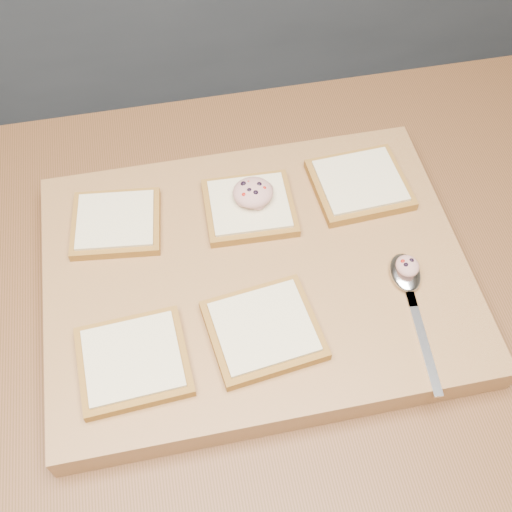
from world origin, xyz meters
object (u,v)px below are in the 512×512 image
Objects in this scene: cutting_board at (256,276)px; tuna_salad_dollop at (253,192)px; bread_far_center at (249,207)px; spoon at (408,282)px.

tuna_salad_dollop is (0.01, 0.09, 0.05)m from cutting_board.
cutting_board is 0.09m from bread_far_center.
cutting_board is 2.76× the size of spoon.
bread_far_center is at bearing 137.92° from spoon.
cutting_board is 9.85× the size of tuna_salad_dollop.
cutting_board is at bearing -99.02° from tuna_salad_dollop.
tuna_salad_dollop reaches higher than cutting_board.
tuna_salad_dollop is 0.22m from spoon.
bread_far_center is 0.63× the size of spoon.
tuna_salad_dollop reaches higher than bread_far_center.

